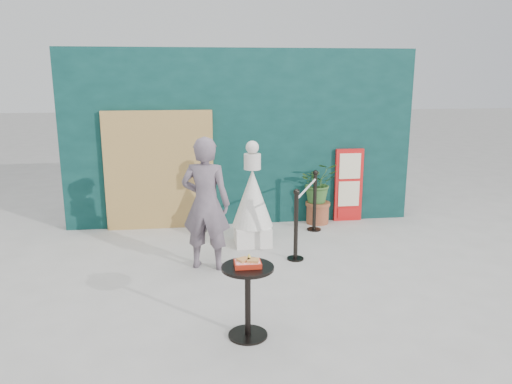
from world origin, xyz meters
name	(u,v)px	position (x,y,z in m)	size (l,w,h in m)	color
ground	(269,297)	(0.00, 0.00, 0.00)	(60.00, 60.00, 0.00)	#ADAAA5
back_wall	(241,138)	(0.00, 3.15, 1.50)	(6.00, 0.30, 3.00)	#092C2A
bamboo_fence	(159,171)	(-1.40, 2.94, 1.00)	(1.80, 0.08, 2.00)	tan
woman	(206,204)	(-0.70, 1.04, 0.90)	(0.66, 0.43, 1.80)	slate
menu_board	(349,185)	(1.90, 2.95, 0.65)	(0.50, 0.07, 1.30)	red
statue	(252,203)	(0.04, 1.92, 0.66)	(0.63, 0.63, 1.61)	white
cafe_table	(248,290)	(-0.36, -0.86, 0.50)	(0.52, 0.52, 0.75)	black
food_basket	(248,263)	(-0.36, -0.86, 0.79)	(0.26, 0.19, 0.11)	#B42613
planter	(318,188)	(1.32, 2.86, 0.63)	(0.64, 0.56, 1.09)	#994E32
stanchion_barrier	(306,213)	(0.86, 1.82, 0.49)	(0.84, 1.54, 1.03)	black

